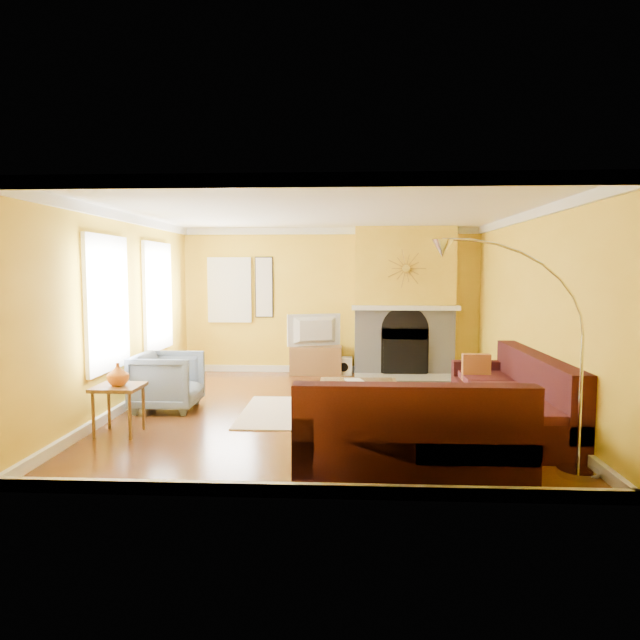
# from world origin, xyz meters

# --- Properties ---
(floor) EXTENTS (5.50, 6.00, 0.02)m
(floor) POSITION_xyz_m (0.00, 0.00, -0.01)
(floor) COLOR brown
(floor) RESTS_ON ground
(ceiling) EXTENTS (5.50, 6.00, 0.02)m
(ceiling) POSITION_xyz_m (0.00, 0.00, 2.71)
(ceiling) COLOR white
(ceiling) RESTS_ON ground
(wall_back) EXTENTS (5.50, 0.02, 2.70)m
(wall_back) POSITION_xyz_m (0.00, 3.01, 1.35)
(wall_back) COLOR yellow
(wall_back) RESTS_ON ground
(wall_front) EXTENTS (5.50, 0.02, 2.70)m
(wall_front) POSITION_xyz_m (0.00, -3.01, 1.35)
(wall_front) COLOR yellow
(wall_front) RESTS_ON ground
(wall_left) EXTENTS (0.02, 6.00, 2.70)m
(wall_left) POSITION_xyz_m (-2.76, 0.00, 1.35)
(wall_left) COLOR yellow
(wall_left) RESTS_ON ground
(wall_right) EXTENTS (0.02, 6.00, 2.70)m
(wall_right) POSITION_xyz_m (2.76, 0.00, 1.35)
(wall_right) COLOR yellow
(wall_right) RESTS_ON ground
(baseboard) EXTENTS (5.50, 6.00, 0.12)m
(baseboard) POSITION_xyz_m (0.00, 0.00, 0.06)
(baseboard) COLOR white
(baseboard) RESTS_ON floor
(crown_molding) EXTENTS (5.50, 6.00, 0.12)m
(crown_molding) POSITION_xyz_m (0.00, 0.00, 2.64)
(crown_molding) COLOR white
(crown_molding) RESTS_ON ceiling
(window_left_near) EXTENTS (0.06, 1.22, 1.72)m
(window_left_near) POSITION_xyz_m (-2.72, 1.30, 1.50)
(window_left_near) COLOR white
(window_left_near) RESTS_ON wall_left
(window_left_far) EXTENTS (0.06, 1.22, 1.72)m
(window_left_far) POSITION_xyz_m (-2.72, -0.60, 1.50)
(window_left_far) COLOR white
(window_left_far) RESTS_ON wall_left
(window_back) EXTENTS (0.82, 0.06, 1.22)m
(window_back) POSITION_xyz_m (-1.90, 2.96, 1.55)
(window_back) COLOR white
(window_back) RESTS_ON wall_back
(wall_art) EXTENTS (0.34, 0.04, 1.14)m
(wall_art) POSITION_xyz_m (-1.25, 2.97, 1.60)
(wall_art) COLOR white
(wall_art) RESTS_ON wall_back
(fireplace) EXTENTS (1.80, 0.40, 2.70)m
(fireplace) POSITION_xyz_m (1.35, 2.80, 1.35)
(fireplace) COLOR #9B9892
(fireplace) RESTS_ON floor
(mantel) EXTENTS (1.92, 0.22, 0.08)m
(mantel) POSITION_xyz_m (1.35, 2.56, 1.25)
(mantel) COLOR white
(mantel) RESTS_ON fireplace
(hearth) EXTENTS (1.80, 0.70, 0.06)m
(hearth) POSITION_xyz_m (1.35, 2.25, 0.03)
(hearth) COLOR #9B9892
(hearth) RESTS_ON floor
(sunburst) EXTENTS (0.70, 0.04, 0.70)m
(sunburst) POSITION_xyz_m (1.35, 2.57, 1.95)
(sunburst) COLOR olive
(sunburst) RESTS_ON fireplace
(rug) EXTENTS (2.40, 1.80, 0.02)m
(rug) POSITION_xyz_m (0.11, -0.11, 0.01)
(rug) COLOR beige
(rug) RESTS_ON floor
(sectional_sofa) EXTENTS (2.91, 3.42, 0.90)m
(sectional_sofa) POSITION_xyz_m (1.30, -0.99, 0.45)
(sectional_sofa) COLOR #391215
(sectional_sofa) RESTS_ON floor
(coffee_table) EXTENTS (1.05, 1.05, 0.41)m
(coffee_table) POSITION_xyz_m (0.48, -0.18, 0.21)
(coffee_table) COLOR white
(coffee_table) RESTS_ON floor
(media_console) EXTENTS (0.95, 0.43, 0.52)m
(media_console) POSITION_xyz_m (-0.26, 2.75, 0.26)
(media_console) COLOR brown
(media_console) RESTS_ON floor
(tv) EXTENTS (1.01, 0.48, 0.59)m
(tv) POSITION_xyz_m (-0.26, 2.75, 0.82)
(tv) COLOR black
(tv) RESTS_ON media_console
(subwoofer) EXTENTS (0.31, 0.31, 0.31)m
(subwoofer) POSITION_xyz_m (0.25, 2.80, 0.16)
(subwoofer) COLOR white
(subwoofer) RESTS_ON floor
(armchair) EXTENTS (0.87, 0.85, 0.79)m
(armchair) POSITION_xyz_m (-2.15, -0.02, 0.40)
(armchair) COLOR slate
(armchair) RESTS_ON floor
(side_table) EXTENTS (0.53, 0.53, 0.58)m
(side_table) POSITION_xyz_m (-2.33, -1.23, 0.29)
(side_table) COLOR brown
(side_table) RESTS_ON floor
(vase) EXTENTS (0.25, 0.25, 0.26)m
(vase) POSITION_xyz_m (-2.33, -1.23, 0.71)
(vase) COLOR orange
(vase) RESTS_ON side_table
(book) EXTENTS (0.29, 0.34, 0.03)m
(book) POSITION_xyz_m (0.32, -0.07, 0.43)
(book) COLOR white
(book) RESTS_ON coffee_table
(arc_lamp) EXTENTS (1.39, 0.36, 2.19)m
(arc_lamp) POSITION_xyz_m (1.90, -2.32, 1.10)
(arc_lamp) COLOR silver
(arc_lamp) RESTS_ON floor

